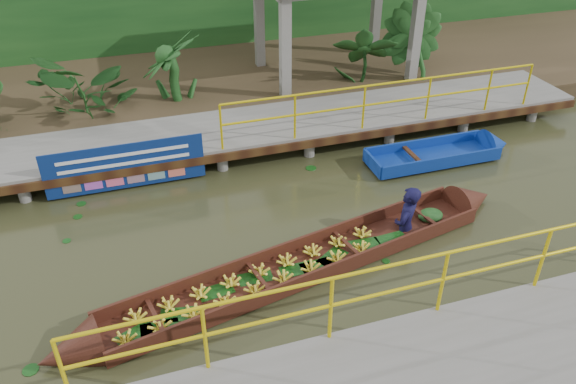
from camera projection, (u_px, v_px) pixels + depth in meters
name	position (u px, v px, depth m)	size (l,w,h in m)	color
ground	(308.00, 231.00, 10.32)	(80.00, 80.00, 0.00)	#2D2F17
land_strip	(221.00, 77.00, 16.19)	(30.00, 8.00, 0.45)	#352A1A
far_dock	(258.00, 129.00, 12.81)	(16.00, 2.06, 1.66)	slate
vendor_boat	(324.00, 250.00, 9.45)	(8.50, 2.58, 2.06)	#38180F
moored_blue_boat	(464.00, 151.00, 12.61)	(3.41, 0.93, 0.81)	navy
blue_banner	(125.00, 166.00, 11.22)	(3.16, 0.04, 0.99)	navy
tropical_plants	(165.00, 73.00, 13.38)	(14.42, 1.42, 1.77)	#133C15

